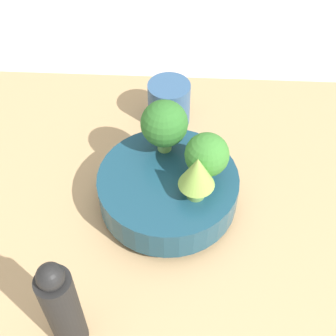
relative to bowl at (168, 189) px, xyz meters
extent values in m
plane|color=silver|center=(-0.01, -0.04, -0.09)|extent=(6.00, 6.00, 0.00)
cube|color=tan|center=(-0.01, -0.04, -0.06)|extent=(0.91, 0.70, 0.05)
cylinder|color=navy|center=(0.00, 0.00, -0.03)|extent=(0.09, 0.09, 0.01)
cylinder|color=navy|center=(0.00, 0.00, 0.00)|extent=(0.20, 0.20, 0.05)
cylinder|color=#7AB256|center=(-0.01, 0.06, 0.04)|extent=(0.02, 0.02, 0.03)
sphere|color=#2D6B28|center=(-0.01, 0.06, 0.08)|extent=(0.07, 0.07, 0.07)
cylinder|color=#7AB256|center=(0.05, 0.01, 0.04)|extent=(0.02, 0.02, 0.02)
sphere|color=#387A2D|center=(0.05, 0.01, 0.07)|extent=(0.06, 0.06, 0.06)
cylinder|color=#609347|center=(0.04, -0.03, 0.04)|extent=(0.02, 0.02, 0.02)
cone|color=#84AD47|center=(0.04, -0.03, 0.08)|extent=(0.05, 0.05, 0.05)
cylinder|color=#33567F|center=(0.00, 0.19, 0.00)|extent=(0.07, 0.07, 0.08)
cylinder|color=black|center=(-0.11, -0.21, 0.03)|extent=(0.04, 0.04, 0.14)
sphere|color=black|center=(-0.11, -0.21, 0.11)|extent=(0.03, 0.03, 0.03)
camera|label=1|loc=(0.02, -0.43, 0.53)|focal=50.00mm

